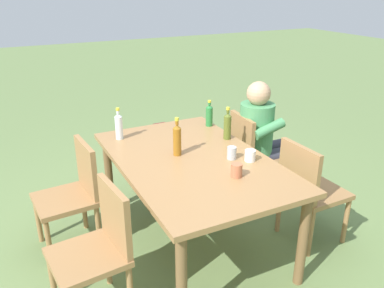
% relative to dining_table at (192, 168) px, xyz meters
% --- Properties ---
extents(ground_plane, '(24.00, 24.00, 0.00)m').
position_rel_dining_table_xyz_m(ground_plane, '(0.00, 0.00, -0.68)').
color(ground_plane, '#6B844C').
extents(dining_table, '(1.73, 1.08, 0.76)m').
position_rel_dining_table_xyz_m(dining_table, '(0.00, 0.00, 0.00)').
color(dining_table, '#A37547').
rests_on(dining_table, ground_plane).
extents(chair_far_left, '(0.47, 0.47, 0.87)m').
position_rel_dining_table_xyz_m(chair_far_left, '(-0.40, 0.84, -0.19)').
color(chair_far_left, '#A37547').
rests_on(chair_far_left, ground_plane).
extents(chair_near_left, '(0.47, 0.47, 0.87)m').
position_rel_dining_table_xyz_m(chair_near_left, '(-0.39, -0.84, -0.19)').
color(chair_near_left, '#A37547').
rests_on(chair_near_left, ground_plane).
extents(chair_far_right, '(0.45, 0.45, 0.87)m').
position_rel_dining_table_xyz_m(chair_far_right, '(0.39, 0.84, -0.19)').
color(chair_far_right, '#A37547').
rests_on(chair_far_right, ground_plane).
extents(chair_near_right, '(0.48, 0.48, 0.87)m').
position_rel_dining_table_xyz_m(chair_near_right, '(0.38, -0.84, -0.19)').
color(chair_near_right, '#A37547').
rests_on(chair_near_right, ground_plane).
extents(person_in_white_shirt, '(0.47, 0.61, 1.18)m').
position_rel_dining_table_xyz_m(person_in_white_shirt, '(-0.39, 0.95, -0.02)').
color(person_in_white_shirt, '#4C935B').
rests_on(person_in_white_shirt, ground_plane).
extents(bottle_clear, '(0.06, 0.06, 0.28)m').
position_rel_dining_table_xyz_m(bottle_clear, '(-0.64, -0.37, 0.20)').
color(bottle_clear, white).
rests_on(bottle_clear, dining_table).
extents(bottle_olive, '(0.06, 0.06, 0.28)m').
position_rel_dining_table_xyz_m(bottle_olive, '(-0.23, 0.45, 0.20)').
color(bottle_olive, '#566623').
rests_on(bottle_olive, dining_table).
extents(bottle_green, '(0.06, 0.06, 0.25)m').
position_rel_dining_table_xyz_m(bottle_green, '(-0.59, 0.48, 0.19)').
color(bottle_green, '#287A38').
rests_on(bottle_green, dining_table).
extents(bottle_amber, '(0.06, 0.06, 0.31)m').
position_rel_dining_table_xyz_m(bottle_amber, '(-0.11, -0.07, 0.21)').
color(bottle_amber, '#996019').
rests_on(bottle_amber, dining_table).
extents(cup_terracotta, '(0.08, 0.08, 0.10)m').
position_rel_dining_table_xyz_m(cup_terracotta, '(0.41, 0.14, 0.13)').
color(cup_terracotta, '#BC6B47').
rests_on(cup_terracotta, dining_table).
extents(cup_white, '(0.08, 0.08, 0.09)m').
position_rel_dining_table_xyz_m(cup_white, '(0.23, 0.37, 0.12)').
color(cup_white, white).
rests_on(cup_white, dining_table).
extents(cup_steel, '(0.07, 0.07, 0.10)m').
position_rel_dining_table_xyz_m(cup_steel, '(0.14, 0.27, 0.13)').
color(cup_steel, '#B2B7BC').
rests_on(cup_steel, dining_table).
extents(backpack_by_near_side, '(0.32, 0.21, 0.47)m').
position_rel_dining_table_xyz_m(backpack_by_near_side, '(-1.47, 0.37, -0.45)').
color(backpack_by_near_side, maroon).
rests_on(backpack_by_near_side, ground_plane).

